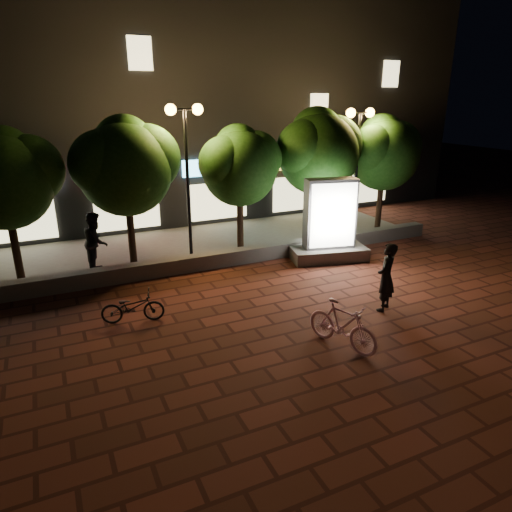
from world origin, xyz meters
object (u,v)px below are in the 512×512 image
tree_left (126,163)px  tree_right (319,149)px  tree_mid (240,163)px  pedestrian (96,242)px  street_lamp_right (359,139)px  ad_kiosk (329,227)px  rider (386,277)px  tree_far_left (5,175)px  scooter_parked (133,307)px  tree_far_right (384,150)px  scooter_pink (342,325)px  street_lamp_left (186,143)px

tree_left → tree_right: size_ratio=0.97×
tree_mid → pedestrian: (-5.22, -0.32, -2.16)m
street_lamp_right → pedestrian: size_ratio=2.56×
tree_mid → ad_kiosk: 3.93m
street_lamp_right → rider: street_lamp_right is taller
tree_far_left → scooter_parked: (2.63, -4.36, -2.88)m
tree_far_left → tree_far_right: (14.00, 0.00, 0.08)m
tree_far_left → scooter_pink: bearing=-48.6°
street_lamp_left → rider: 7.78m
tree_mid → street_lamp_left: (-2.05, -0.26, 0.81)m
tree_far_left → scooter_parked: bearing=-58.9°
tree_far_right → pedestrian: tree_far_right is taller
tree_far_right → tree_left: bearing=180.0°
tree_mid → pedestrian: size_ratio=2.31×
tree_far_right → tree_far_left: bearing=-180.0°
street_lamp_left → ad_kiosk: street_lamp_left is taller
tree_left → ad_kiosk: tree_left is taller
tree_mid → street_lamp_left: 2.22m
scooter_pink → rider: size_ratio=0.98×
tree_mid → tree_right: tree_right is taller
tree_right → pedestrian: bearing=-177.8°
tree_right → street_lamp_left: street_lamp_left is taller
street_lamp_right → scooter_pink: (-5.71, -7.38, -3.34)m
tree_right → street_lamp_right: tree_right is taller
tree_left → tree_far_right: 10.50m
tree_far_left → tree_mid: (7.50, -0.00, -0.08)m
rider → street_lamp_left: bearing=-94.2°
scooter_pink → scooter_parked: scooter_pink is taller
tree_far_right → pedestrian: size_ratio=2.44×
street_lamp_left → scooter_parked: street_lamp_left is taller
tree_far_right → street_lamp_right: 1.66m
scooter_pink → ad_kiosk: bearing=39.5°
tree_left → street_lamp_left: street_lamp_left is taller
tree_right → ad_kiosk: tree_right is taller
street_lamp_right → rider: (-3.54, -6.24, -2.95)m
rider → ad_kiosk: bearing=-135.8°
tree_mid → rider: tree_mid is taller
tree_right → tree_far_right: tree_right is taller
scooter_pink → pedestrian: (-4.46, 7.32, 0.50)m
tree_right → ad_kiosk: size_ratio=1.76×
ad_kiosk → scooter_pink: bearing=-120.5°
street_lamp_right → scooter_parked: bearing=-157.4°
street_lamp_left → ad_kiosk: (4.38, -2.14, -2.87)m
tree_far_right → ad_kiosk: bearing=-150.1°
tree_far_left → street_lamp_right: bearing=-1.2°
tree_right → scooter_parked: size_ratio=3.21×
scooter_pink → tree_far_right: bearing=26.5°
tree_far_left → pedestrian: bearing=-8.1°
tree_left → pedestrian: tree_left is taller
tree_right → rider: 7.26m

